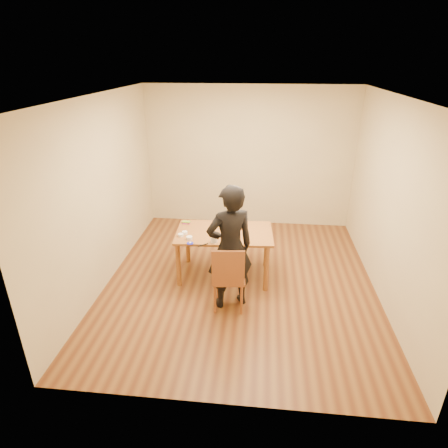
# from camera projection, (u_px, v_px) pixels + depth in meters

# --- Properties ---
(room_shell) EXTENTS (4.00, 4.50, 2.70)m
(room_shell) POSITION_uv_depth(u_px,v_px,m) (243.00, 190.00, 5.50)
(room_shell) COLOR #5B2E16
(room_shell) RESTS_ON ground
(dining_table) EXTENTS (1.48, 0.93, 0.04)m
(dining_table) POSITION_uv_depth(u_px,v_px,m) (224.00, 233.00, 5.60)
(dining_table) COLOR brown
(dining_table) RESTS_ON floor
(dining_chair) EXTENTS (0.45, 0.45, 0.04)m
(dining_chair) POSITION_uv_depth(u_px,v_px,m) (229.00, 277.00, 5.00)
(dining_chair) COLOR brown
(dining_chair) RESTS_ON floor
(cake_plate) EXTENTS (0.30, 0.30, 0.02)m
(cake_plate) POSITION_uv_depth(u_px,v_px,m) (232.00, 227.00, 5.72)
(cake_plate) COLOR #C70D3E
(cake_plate) RESTS_ON dining_table
(cake) EXTENTS (0.21, 0.21, 0.07)m
(cake) POSITION_uv_depth(u_px,v_px,m) (232.00, 224.00, 5.71)
(cake) COLOR white
(cake) RESTS_ON cake_plate
(frosting_dome) EXTENTS (0.21, 0.21, 0.03)m
(frosting_dome) POSITION_uv_depth(u_px,v_px,m) (232.00, 222.00, 5.69)
(frosting_dome) COLOR white
(frosting_dome) RESTS_ON cake
(frosting_tub) EXTENTS (0.10, 0.10, 0.09)m
(frosting_tub) POSITION_uv_depth(u_px,v_px,m) (214.00, 239.00, 5.27)
(frosting_tub) COLOR white
(frosting_tub) RESTS_ON dining_table
(frosting_lid) EXTENTS (0.10, 0.10, 0.01)m
(frosting_lid) POSITION_uv_depth(u_px,v_px,m) (190.00, 243.00, 5.25)
(frosting_lid) COLOR #191AA8
(frosting_lid) RESTS_ON dining_table
(frosting_dollop) EXTENTS (0.04, 0.04, 0.02)m
(frosting_dollop) POSITION_uv_depth(u_px,v_px,m) (190.00, 242.00, 5.24)
(frosting_dollop) COLOR white
(frosting_dollop) RESTS_ON frosting_lid
(ramekin_green) EXTENTS (0.09, 0.09, 0.04)m
(ramekin_green) POSITION_uv_depth(u_px,v_px,m) (189.00, 238.00, 5.37)
(ramekin_green) COLOR white
(ramekin_green) RESTS_ON dining_table
(ramekin_yellow) EXTENTS (0.08, 0.08, 0.04)m
(ramekin_yellow) POSITION_uv_depth(u_px,v_px,m) (185.00, 233.00, 5.53)
(ramekin_yellow) COLOR white
(ramekin_yellow) RESTS_ON dining_table
(ramekin_multi) EXTENTS (0.08, 0.08, 0.04)m
(ramekin_multi) POSITION_uv_depth(u_px,v_px,m) (181.00, 235.00, 5.45)
(ramekin_multi) COLOR white
(ramekin_multi) RESTS_ON dining_table
(candy_box_pink) EXTENTS (0.12, 0.06, 0.02)m
(candy_box_pink) POSITION_uv_depth(u_px,v_px,m) (186.00, 223.00, 5.87)
(candy_box_pink) COLOR #C32E84
(candy_box_pink) RESTS_ON dining_table
(candy_box_green) EXTENTS (0.13, 0.08, 0.02)m
(candy_box_green) POSITION_uv_depth(u_px,v_px,m) (186.00, 222.00, 5.87)
(candy_box_green) COLOR green
(candy_box_green) RESTS_ON candy_box_pink
(spatula) EXTENTS (0.14, 0.12, 0.01)m
(spatula) POSITION_uv_depth(u_px,v_px,m) (203.00, 245.00, 5.20)
(spatula) COLOR black
(spatula) RESTS_ON dining_table
(person) EXTENTS (0.75, 0.64, 1.73)m
(person) POSITION_uv_depth(u_px,v_px,m) (230.00, 248.00, 4.87)
(person) COLOR black
(person) RESTS_ON floor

